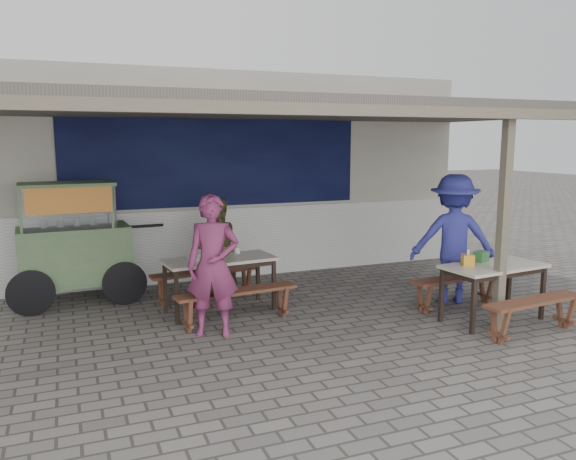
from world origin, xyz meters
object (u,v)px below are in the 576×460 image
(table_left, at_px, (220,264))
(patron_wall_side, at_px, (217,247))
(bench_right_street, at_px, (534,308))
(condiment_bowl, at_px, (195,259))
(patron_right_table, at_px, (453,239))
(donation_box, at_px, (481,257))
(bench_right_wall, at_px, (456,284))
(vendor_cart, at_px, (73,238))
(patron_street_side, at_px, (213,265))
(table_right, at_px, (494,271))
(condiment_jar, at_px, (237,250))
(tissue_box, at_px, (468,260))
(bench_left_street, at_px, (237,298))
(bench_left_wall, at_px, (205,278))

(table_left, height_order, patron_wall_side, patron_wall_side)
(bench_right_street, distance_m, condiment_bowl, 4.33)
(patron_right_table, relative_size, donation_box, 9.19)
(bench_right_wall, relative_size, vendor_cart, 0.68)
(bench_right_street, height_order, patron_right_table, patron_right_table)
(donation_box, bearing_deg, patron_wall_side, 141.69)
(table_left, height_order, donation_box, donation_box)
(patron_street_side, xyz_separation_m, donation_box, (3.49, -0.62, -0.04))
(table_left, distance_m, bench_right_wall, 3.34)
(bench_right_street, xyz_separation_m, donation_box, (-0.10, 0.86, 0.48))
(table_right, height_order, vendor_cart, vendor_cart)
(bench_right_street, bearing_deg, patron_wall_side, 127.86)
(bench_right_street, height_order, bench_right_wall, same)
(bench_right_wall, relative_size, patron_right_table, 0.80)
(patron_right_table, xyz_separation_m, condiment_jar, (-2.97, 1.01, -0.14))
(table_left, xyz_separation_m, vendor_cart, (-1.85, 1.19, 0.28))
(bench_right_street, distance_m, bench_right_wall, 1.29)
(table_right, relative_size, condiment_bowl, 7.26)
(patron_wall_side, xyz_separation_m, tissue_box, (2.68, -2.48, 0.08))
(condiment_jar, bearing_deg, vendor_cart, 156.65)
(tissue_box, bearing_deg, bench_right_street, -61.02)
(table_right, height_order, condiment_bowl, condiment_bowl)
(patron_wall_side, bearing_deg, condiment_bowl, 46.19)
(patron_right_table, bearing_deg, table_left, 16.89)
(vendor_cart, relative_size, condiment_bowl, 11.14)
(patron_street_side, xyz_separation_m, patron_right_table, (3.61, 0.11, 0.07))
(bench_right_street, relative_size, patron_wall_side, 1.00)
(bench_right_street, relative_size, condiment_bowl, 7.56)
(patron_street_side, distance_m, tissue_box, 3.26)
(bench_right_street, bearing_deg, patron_right_table, 83.36)
(vendor_cart, relative_size, donation_box, 10.77)
(bench_left_street, height_order, patron_right_table, patron_right_table)
(vendor_cart, bearing_deg, tissue_box, -34.03)
(table_right, bearing_deg, donation_box, 92.64)
(bench_right_wall, bearing_deg, bench_right_street, -90.00)
(bench_right_street, height_order, condiment_jar, condiment_jar)
(tissue_box, distance_m, condiment_jar, 3.14)
(donation_box, relative_size, condiment_bowl, 1.03)
(bench_left_street, distance_m, tissue_box, 3.02)
(bench_right_street, height_order, patron_street_side, patron_street_side)
(bench_right_wall, xyz_separation_m, patron_street_side, (-3.45, 0.20, 0.52))
(patron_right_table, bearing_deg, vendor_cart, 9.12)
(vendor_cart, bearing_deg, bench_left_street, -46.56)
(table_left, height_order, bench_right_wall, table_left)
(table_right, relative_size, tissue_box, 10.07)
(bench_left_wall, bearing_deg, bench_right_street, -47.33)
(patron_street_side, bearing_deg, condiment_bowl, 111.53)
(bench_left_wall, height_order, tissue_box, tissue_box)
(bench_right_wall, relative_size, tissue_box, 10.48)
(bench_left_street, relative_size, bench_left_wall, 1.00)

